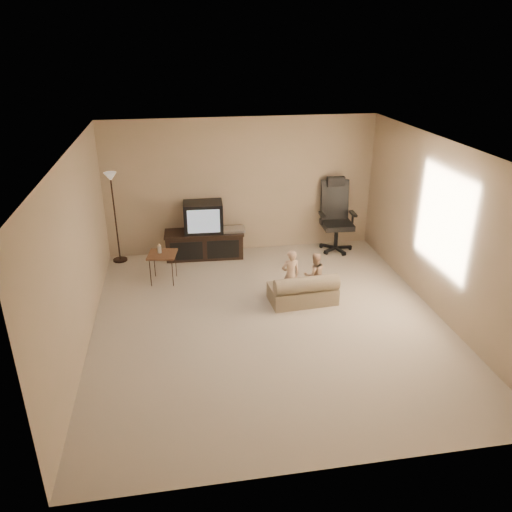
{
  "coord_description": "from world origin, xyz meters",
  "views": [
    {
      "loc": [
        -1.22,
        -6.12,
        3.78
      ],
      "look_at": [
        -0.09,
        0.6,
        0.78
      ],
      "focal_mm": 35.0,
      "sensor_mm": 36.0,
      "label": 1
    }
  ],
  "objects_px": {
    "office_chair": "(336,225)",
    "toddler_right": "(315,275)",
    "side_table": "(162,254)",
    "toddler_left": "(290,275)",
    "child_sofa": "(304,291)",
    "floor_lamp": "(113,198)",
    "tv_stand": "(204,234)"
  },
  "relations": [
    {
      "from": "office_chair",
      "to": "side_table",
      "type": "distance_m",
      "value": 3.37
    },
    {
      "from": "floor_lamp",
      "to": "child_sofa",
      "type": "distance_m",
      "value": 3.74
    },
    {
      "from": "side_table",
      "to": "toddler_right",
      "type": "distance_m",
      "value": 2.53
    },
    {
      "from": "office_chair",
      "to": "child_sofa",
      "type": "relative_size",
      "value": 1.32
    },
    {
      "from": "toddler_left",
      "to": "toddler_right",
      "type": "height_order",
      "value": "toddler_left"
    },
    {
      "from": "tv_stand",
      "to": "toddler_right",
      "type": "xyz_separation_m",
      "value": [
        1.59,
        -1.85,
        -0.07
      ]
    },
    {
      "from": "child_sofa",
      "to": "toddler_left",
      "type": "height_order",
      "value": "toddler_left"
    },
    {
      "from": "office_chair",
      "to": "floor_lamp",
      "type": "xyz_separation_m",
      "value": [
        -4.06,
        0.12,
        0.71
      ]
    },
    {
      "from": "tv_stand",
      "to": "side_table",
      "type": "relative_size",
      "value": 2.18
    },
    {
      "from": "child_sofa",
      "to": "toddler_right",
      "type": "distance_m",
      "value": 0.34
    },
    {
      "from": "side_table",
      "to": "child_sofa",
      "type": "height_order",
      "value": "side_table"
    },
    {
      "from": "tv_stand",
      "to": "floor_lamp",
      "type": "relative_size",
      "value": 0.9
    },
    {
      "from": "office_chair",
      "to": "child_sofa",
      "type": "bearing_deg",
      "value": -117.35
    },
    {
      "from": "side_table",
      "to": "toddler_right",
      "type": "height_order",
      "value": "toddler_right"
    },
    {
      "from": "floor_lamp",
      "to": "toddler_right",
      "type": "bearing_deg",
      "value": -31.21
    },
    {
      "from": "office_chair",
      "to": "child_sofa",
      "type": "xyz_separation_m",
      "value": [
        -1.13,
        -1.98,
        -0.3
      ]
    },
    {
      "from": "floor_lamp",
      "to": "child_sofa",
      "type": "xyz_separation_m",
      "value": [
        2.93,
        -2.1,
        -1.0
      ]
    },
    {
      "from": "tv_stand",
      "to": "office_chair",
      "type": "distance_m",
      "value": 2.5
    },
    {
      "from": "child_sofa",
      "to": "toddler_left",
      "type": "bearing_deg",
      "value": 132.2
    },
    {
      "from": "tv_stand",
      "to": "floor_lamp",
      "type": "bearing_deg",
      "value": -179.56
    },
    {
      "from": "tv_stand",
      "to": "floor_lamp",
      "type": "distance_m",
      "value": 1.74
    },
    {
      "from": "side_table",
      "to": "toddler_left",
      "type": "bearing_deg",
      "value": -25.79
    },
    {
      "from": "tv_stand",
      "to": "side_table",
      "type": "height_order",
      "value": "tv_stand"
    },
    {
      "from": "side_table",
      "to": "floor_lamp",
      "type": "xyz_separation_m",
      "value": [
        -0.8,
        0.99,
        0.72
      ]
    },
    {
      "from": "child_sofa",
      "to": "toddler_right",
      "type": "xyz_separation_m",
      "value": [
        0.22,
        0.19,
        0.17
      ]
    },
    {
      "from": "child_sofa",
      "to": "toddler_left",
      "type": "distance_m",
      "value": 0.32
    },
    {
      "from": "child_sofa",
      "to": "side_table",
      "type": "bearing_deg",
      "value": 148.45
    },
    {
      "from": "office_chair",
      "to": "toddler_right",
      "type": "xyz_separation_m",
      "value": [
        -0.91,
        -1.79,
        -0.13
      ]
    },
    {
      "from": "floor_lamp",
      "to": "toddler_left",
      "type": "bearing_deg",
      "value": -35.07
    },
    {
      "from": "tv_stand",
      "to": "child_sofa",
      "type": "bearing_deg",
      "value": -53.62
    },
    {
      "from": "floor_lamp",
      "to": "toddler_left",
      "type": "xyz_separation_m",
      "value": [
        2.75,
        -1.93,
        -0.79
      ]
    },
    {
      "from": "side_table",
      "to": "office_chair",
      "type": "bearing_deg",
      "value": 14.93
    }
  ]
}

